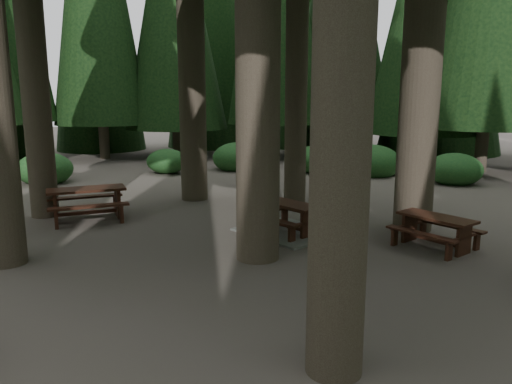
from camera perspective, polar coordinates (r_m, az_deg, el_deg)
The scene contains 5 objects.
ground at distance 10.28m, azimuth -4.05°, elevation -6.92°, with size 80.00×80.00×0.00m, color #4E4740.
picnic_table_b at distance 13.48m, azimuth -18.77°, elevation -0.74°, with size 2.28×2.42×0.83m.
picnic_table_c at distance 11.65m, azimuth 3.67°, elevation -3.55°, with size 2.41×2.11×0.72m.
picnic_table_d at distance 11.11m, azimuth 19.86°, elevation -3.76°, with size 1.84×1.61×0.68m.
shrub_ring at distance 10.30m, azimuth 1.65°, elevation -4.54°, with size 23.86×24.64×1.49m.
Camera 1 is at (6.55, -7.26, 3.18)m, focal length 35.00 mm.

